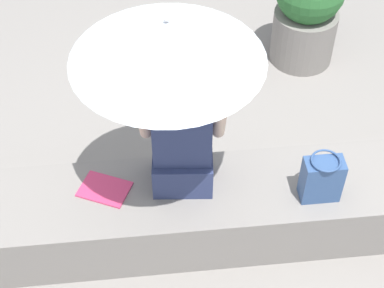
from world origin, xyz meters
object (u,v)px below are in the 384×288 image
Objects in this scene: person_seated at (182,135)px; planter_near at (307,10)px; magazine at (105,189)px; handbag_black at (322,179)px; parasol at (167,41)px.

person_seated is 0.99× the size of planter_near.
planter_near is (-1.11, -1.56, -0.34)m from person_seated.
person_seated is at bearing -152.09° from magazine.
planter_near is at bearing -101.26° from handbag_black.
person_seated is at bearing -165.31° from parasol.
person_seated is at bearing -14.00° from handbag_black.
parasol is (0.06, 0.02, 0.64)m from person_seated.
handbag_black is 0.33× the size of planter_near.
parasol reaches higher than handbag_black.
parasol is at bearing -11.87° from handbag_black.
person_seated is 2.96× the size of handbag_black.
handbag_black is (-0.76, 0.19, -0.24)m from person_seated.
planter_near reaches higher than handbag_black.
handbag_black is at bearing 166.00° from person_seated.
handbag_black is 1.79m from planter_near.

